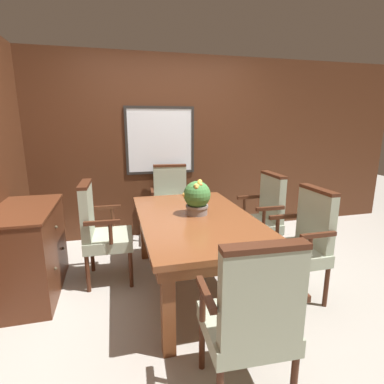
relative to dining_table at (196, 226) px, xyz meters
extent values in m
plane|color=#A39E93|center=(0.05, -0.08, -0.63)|extent=(14.00, 14.00, 0.00)
cube|color=#4C2816|center=(0.05, 1.58, 0.60)|extent=(7.20, 0.06, 2.45)
cube|color=white|center=(-0.08, 1.54, 0.70)|extent=(0.87, 0.01, 0.83)
cube|color=#282623|center=(-0.08, 1.53, 1.13)|extent=(0.94, 0.02, 0.04)
cube|color=#282623|center=(-0.08, 1.53, 0.27)|extent=(0.94, 0.02, 0.03)
cube|color=#282623|center=(-0.53, 1.53, 0.70)|extent=(0.03, 0.02, 0.83)
cube|color=#282623|center=(0.37, 1.53, 0.70)|extent=(0.04, 0.02, 0.83)
cube|color=brown|center=(-0.41, -0.78, -0.29)|extent=(0.09, 0.09, 0.68)
cube|color=brown|center=(0.41, -0.78, -0.29)|extent=(0.09, 0.09, 0.68)
cube|color=brown|center=(-0.41, 0.78, -0.29)|extent=(0.09, 0.09, 0.68)
cube|color=brown|center=(0.41, 0.78, -0.29)|extent=(0.09, 0.09, 0.68)
cube|color=brown|center=(0.00, 0.00, 0.00)|extent=(0.97, 1.72, 0.09)
cube|color=brown|center=(0.00, 0.00, 0.07)|extent=(1.03, 1.78, 0.04)
cylinder|color=#472314|center=(-0.23, 1.04, -0.44)|extent=(0.04, 0.04, 0.37)
cylinder|color=#472314|center=(0.19, 1.00, -0.44)|extent=(0.04, 0.04, 0.37)
cylinder|color=#472314|center=(-0.19, 1.43, -0.44)|extent=(0.04, 0.04, 0.37)
cylinder|color=#472314|center=(0.22, 1.40, -0.44)|extent=(0.04, 0.04, 0.37)
cube|color=#9EA88E|center=(0.00, 1.22, -0.20)|extent=(0.52, 0.50, 0.11)
cube|color=#9EA88E|center=(0.01, 1.40, 0.10)|extent=(0.45, 0.12, 0.51)
cube|color=#472314|center=(0.01, 1.40, 0.37)|extent=(0.45, 0.13, 0.03)
cylinder|color=#472314|center=(-0.25, 1.20, -0.04)|extent=(0.04, 0.04, 0.21)
cube|color=#472314|center=(-0.25, 1.27, 0.06)|extent=(0.06, 0.32, 0.04)
cylinder|color=#472314|center=(0.24, 1.16, -0.04)|extent=(0.04, 0.04, 0.21)
cube|color=#472314|center=(0.25, 1.23, 0.06)|extent=(0.06, 0.32, 0.04)
cylinder|color=#472314|center=(0.62, 0.62, -0.44)|extent=(0.04, 0.04, 0.37)
cylinder|color=#472314|center=(0.62, 0.20, -0.44)|extent=(0.04, 0.04, 0.37)
cylinder|color=#472314|center=(1.02, 0.62, -0.44)|extent=(0.04, 0.04, 0.37)
cylinder|color=#472314|center=(1.02, 0.20, -0.44)|extent=(0.04, 0.04, 0.37)
cube|color=#9EA88E|center=(0.82, 0.41, -0.20)|extent=(0.46, 0.48, 0.11)
cube|color=#9EA88E|center=(1.01, 0.41, 0.10)|extent=(0.08, 0.44, 0.51)
cube|color=#472314|center=(1.01, 0.41, 0.37)|extent=(0.09, 0.44, 0.03)
cylinder|color=#472314|center=(0.79, 0.66, -0.04)|extent=(0.04, 0.04, 0.21)
cube|color=#472314|center=(0.85, 0.66, 0.06)|extent=(0.32, 0.04, 0.04)
cylinder|color=#472314|center=(0.78, 0.16, -0.04)|extent=(0.04, 0.04, 0.21)
cube|color=#472314|center=(0.85, 0.16, 0.06)|extent=(0.32, 0.04, 0.04)
cylinder|color=#472314|center=(0.20, -0.99, -0.44)|extent=(0.04, 0.04, 0.37)
cylinder|color=#472314|center=(-0.22, -0.96, -0.44)|extent=(0.04, 0.04, 0.37)
cylinder|color=#472314|center=(0.18, -1.38, -0.44)|extent=(0.04, 0.04, 0.37)
cube|color=#9EA88E|center=(-0.02, -1.17, -0.20)|extent=(0.50, 0.48, 0.11)
cube|color=#9EA88E|center=(-0.03, -1.36, 0.10)|extent=(0.45, 0.10, 0.51)
cube|color=#472314|center=(-0.03, -1.36, 0.37)|extent=(0.45, 0.11, 0.03)
cylinder|color=#472314|center=(0.23, -1.15, -0.04)|extent=(0.04, 0.04, 0.21)
cube|color=#472314|center=(0.22, -1.22, 0.06)|extent=(0.05, 0.32, 0.04)
cylinder|color=#472314|center=(-0.27, -1.13, -0.04)|extent=(0.04, 0.04, 0.21)
cube|color=#472314|center=(-0.27, -1.19, 0.06)|extent=(0.05, 0.32, 0.04)
cylinder|color=#472314|center=(-0.61, 0.16, -0.44)|extent=(0.04, 0.04, 0.37)
cylinder|color=#472314|center=(-0.59, 0.59, -0.44)|extent=(0.04, 0.04, 0.37)
cylinder|color=#472314|center=(-1.01, 0.18, -0.44)|extent=(0.04, 0.04, 0.37)
cylinder|color=#472314|center=(-0.99, 0.60, -0.44)|extent=(0.04, 0.04, 0.37)
cube|color=#9EA88E|center=(-0.80, 0.38, -0.20)|extent=(0.47, 0.50, 0.11)
cube|color=#9EA88E|center=(-0.99, 0.39, 0.10)|extent=(0.10, 0.44, 0.51)
cube|color=#472314|center=(-0.99, 0.39, 0.37)|extent=(0.10, 0.44, 0.03)
cylinder|color=#472314|center=(-0.78, 0.13, -0.04)|extent=(0.04, 0.04, 0.21)
cube|color=#472314|center=(-0.84, 0.13, 0.06)|extent=(0.32, 0.05, 0.04)
cylinder|color=#472314|center=(-0.76, 0.63, -0.04)|extent=(0.04, 0.04, 0.21)
cube|color=#472314|center=(-0.83, 0.63, 0.06)|extent=(0.32, 0.05, 0.04)
cylinder|color=#472314|center=(0.61, -0.16, -0.44)|extent=(0.04, 0.04, 0.37)
cylinder|color=#472314|center=(0.62, -0.58, -0.44)|extent=(0.04, 0.04, 0.37)
cylinder|color=#472314|center=(1.01, -0.16, -0.44)|extent=(0.04, 0.04, 0.37)
cylinder|color=#472314|center=(1.01, -0.58, -0.44)|extent=(0.04, 0.04, 0.37)
cube|color=#9EA88E|center=(0.81, -0.37, -0.20)|extent=(0.46, 0.48, 0.11)
cube|color=#9EA88E|center=(1.00, -0.37, 0.10)|extent=(0.08, 0.44, 0.51)
cube|color=#472314|center=(1.00, -0.37, 0.37)|extent=(0.09, 0.44, 0.03)
cylinder|color=#472314|center=(0.78, -0.12, -0.04)|extent=(0.04, 0.04, 0.21)
cube|color=#472314|center=(0.85, -0.12, 0.06)|extent=(0.32, 0.04, 0.04)
cylinder|color=#472314|center=(0.78, -0.62, -0.04)|extent=(0.04, 0.04, 0.21)
cube|color=#472314|center=(0.85, -0.62, 0.06)|extent=(0.32, 0.04, 0.04)
cylinder|color=gray|center=(0.03, 0.07, 0.14)|extent=(0.20, 0.20, 0.09)
cylinder|color=gray|center=(0.03, 0.07, 0.17)|extent=(0.21, 0.21, 0.02)
sphere|color=#427F3D|center=(0.03, 0.07, 0.29)|extent=(0.25, 0.25, 0.25)
sphere|color=yellow|center=(0.04, 0.03, 0.40)|extent=(0.05, 0.05, 0.05)
sphere|color=#EBBB45|center=(0.10, 0.16, 0.32)|extent=(0.06, 0.06, 0.06)
sphere|color=gold|center=(0.00, -0.01, 0.37)|extent=(0.04, 0.04, 0.04)
sphere|color=#E8BC45|center=(0.06, 0.08, 0.40)|extent=(0.05, 0.05, 0.05)
sphere|color=#E2AF4E|center=(-0.09, 0.07, 0.29)|extent=(0.04, 0.04, 0.04)
sphere|color=#F2A64D|center=(0.04, 0.01, 0.39)|extent=(0.04, 0.04, 0.04)
sphere|color=gold|center=(0.00, 0.00, 0.38)|extent=(0.05, 0.05, 0.05)
cube|color=#512816|center=(-1.52, 0.30, -0.22)|extent=(0.49, 0.99, 0.81)
cube|color=#5B2D19|center=(-1.52, 0.30, 0.19)|extent=(0.51, 1.01, 0.02)
sphere|color=#4C422D|center=(-1.26, 0.30, 0.00)|extent=(0.03, 0.03, 0.03)
sphere|color=#4C422D|center=(-1.26, 0.08, -0.31)|extent=(0.03, 0.03, 0.03)
sphere|color=#4C422D|center=(-1.26, 0.52, -0.31)|extent=(0.03, 0.03, 0.03)
camera|label=1|loc=(-0.70, -2.55, 0.95)|focal=28.00mm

